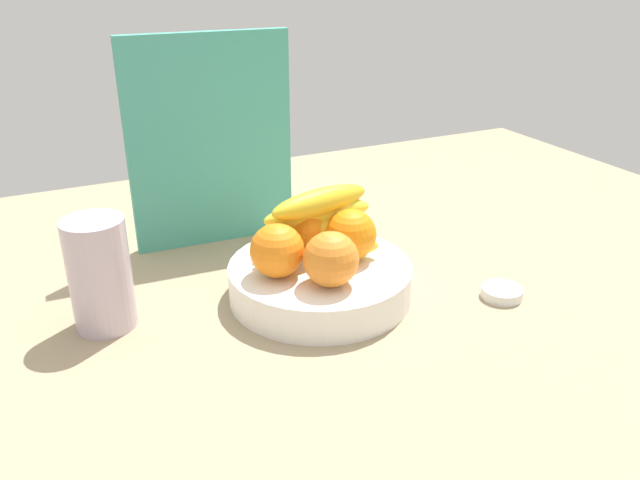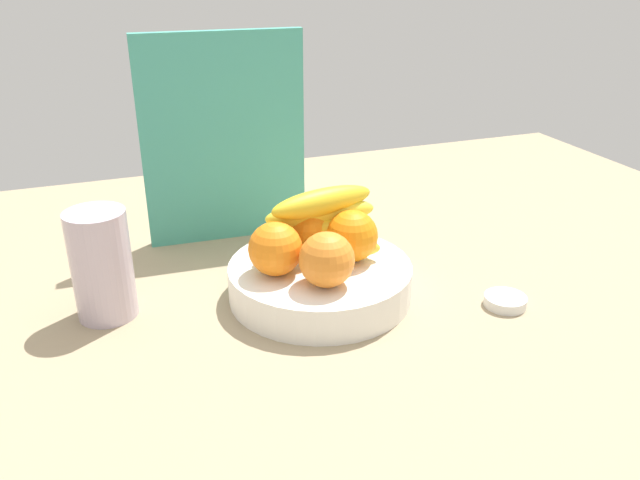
{
  "view_description": "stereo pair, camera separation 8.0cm",
  "coord_description": "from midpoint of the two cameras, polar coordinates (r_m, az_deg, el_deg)",
  "views": [
    {
      "loc": [
        -38.46,
        -73.78,
        47.88
      ],
      "look_at": [
        -1.56,
        2.85,
        9.31
      ],
      "focal_mm": 36.16,
      "sensor_mm": 36.0,
      "label": 1
    },
    {
      "loc": [
        -31.14,
        -76.9,
        47.88
      ],
      "look_at": [
        -1.56,
        2.85,
        9.31
      ],
      "focal_mm": 36.16,
      "sensor_mm": 36.0,
      "label": 2
    }
  ],
  "objects": [
    {
      "name": "orange_back_left",
      "position": [
        0.91,
        -1.48,
        -0.83
      ],
      "size": [
        7.75,
        7.75,
        7.75
      ],
      "primitive_type": "sphere",
      "color": "orange",
      "rests_on": "fruit_bowl"
    },
    {
      "name": "orange_front_right",
      "position": [
        0.95,
        5.23,
        0.32
      ],
      "size": [
        7.75,
        7.75,
        7.75
      ],
      "primitive_type": "sphere",
      "color": "orange",
      "rests_on": "fruit_bowl"
    },
    {
      "name": "banana_bunch",
      "position": [
        0.96,
        2.49,
        1.52
      ],
      "size": [
        18.36,
        11.92,
        10.6
      ],
      "color": "yellow",
      "rests_on": "fruit_bowl"
    },
    {
      "name": "orange_front_left",
      "position": [
        0.88,
        3.2,
        -1.8
      ],
      "size": [
        7.75,
        7.75,
        7.75
      ],
      "primitive_type": "sphere",
      "color": "orange",
      "rests_on": "fruit_bowl"
    },
    {
      "name": "orange_center",
      "position": [
        0.97,
        1.25,
        0.99
      ],
      "size": [
        7.75,
        7.75,
        7.75
      ],
      "primitive_type": "sphere",
      "color": "orange",
      "rests_on": "fruit_bowl"
    },
    {
      "name": "fruit_bowl",
      "position": [
        0.96,
        2.37,
        -3.66
      ],
      "size": [
        27.23,
        27.23,
        5.31
      ],
      "primitive_type": "cylinder",
      "color": "white",
      "rests_on": "ground_plane"
    },
    {
      "name": "ground_plane",
      "position": [
        0.97,
        3.84,
        -6.42
      ],
      "size": [
        180.0,
        140.0,
        3.0
      ],
      "primitive_type": "cube",
      "color": "#9C8969"
    },
    {
      "name": "cutting_board",
      "position": [
        1.12,
        -6.47,
        8.77
      ],
      "size": [
        28.05,
        3.1,
        36.0
      ],
      "primitive_type": "cube",
      "rotation": [
        0.0,
        0.0,
        -0.05
      ],
      "color": "teal",
      "rests_on": "ground_plane"
    },
    {
      "name": "thermos_tumbler",
      "position": [
        0.93,
        -16.47,
        -2.17
      ],
      "size": [
        8.34,
        8.34,
        15.83
      ],
      "primitive_type": "cylinder",
      "color": "#BEADBF",
      "rests_on": "ground_plane"
    },
    {
      "name": "jar_lid",
      "position": [
        1.0,
        18.31,
        -5.2
      ],
      "size": [
        6.18,
        6.18,
        1.54
      ],
      "primitive_type": "cylinder",
      "color": "silver",
      "rests_on": "ground_plane"
    }
  ]
}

